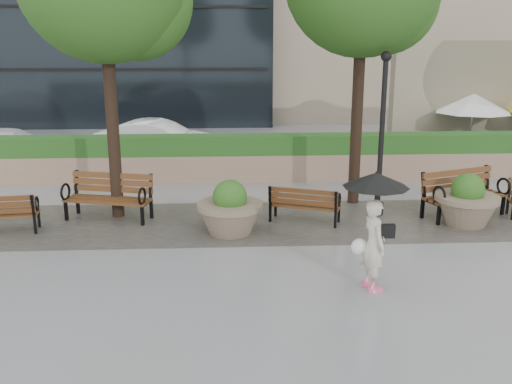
{
  "coord_description": "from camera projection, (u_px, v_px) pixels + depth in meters",
  "views": [
    {
      "loc": [
        -1.21,
        -9.44,
        4.12
      ],
      "look_at": [
        -0.61,
        1.61,
        1.1
      ],
      "focal_mm": 40.0,
      "sensor_mm": 36.0,
      "label": 1
    }
  ],
  "objects": [
    {
      "name": "ground",
      "position": [
        295.0,
        274.0,
        10.24
      ],
      "size": [
        100.0,
        100.0,
        0.0
      ],
      "primitive_type": "plane",
      "color": "gray",
      "rests_on": "ground"
    },
    {
      "name": "cobble_strip",
      "position": [
        279.0,
        222.0,
        13.13
      ],
      "size": [
        28.0,
        3.2,
        0.01
      ],
      "primitive_type": "cube",
      "color": "#383330",
      "rests_on": "ground"
    },
    {
      "name": "hedge_wall",
      "position": [
        267.0,
        158.0,
        16.81
      ],
      "size": [
        24.0,
        0.8,
        1.35
      ],
      "color": "#9A7C63",
      "rests_on": "ground"
    },
    {
      "name": "asphalt_street",
      "position": [
        259.0,
        153.0,
        20.84
      ],
      "size": [
        40.0,
        7.0,
        0.0
      ],
      "primitive_type": "cube",
      "color": "black",
      "rests_on": "ground"
    },
    {
      "name": "bench_1",
      "position": [
        109.0,
        207.0,
        13.22
      ],
      "size": [
        2.09,
        1.25,
        1.06
      ],
      "rotation": [
        0.0,
        0.0,
        -0.25
      ],
      "color": "#5B301A",
      "rests_on": "ground"
    },
    {
      "name": "bench_2",
      "position": [
        304.0,
        212.0,
        13.03
      ],
      "size": [
        1.69,
        1.15,
        0.85
      ],
      "rotation": [
        0.0,
        0.0,
        2.78
      ],
      "color": "#5B301A",
      "rests_on": "ground"
    },
    {
      "name": "bench_3",
      "position": [
        463.0,
        203.0,
        13.43
      ],
      "size": [
        2.16,
        1.45,
        1.09
      ],
      "rotation": [
        0.0,
        0.0,
        0.35
      ],
      "color": "#5B301A",
      "rests_on": "ground"
    },
    {
      "name": "planter_left",
      "position": [
        230.0,
        213.0,
        12.23
      ],
      "size": [
        1.42,
        1.42,
        1.19
      ],
      "color": "#7F6B56",
      "rests_on": "ground"
    },
    {
      "name": "planter_right",
      "position": [
        466.0,
        205.0,
        12.81
      ],
      "size": [
        1.42,
        1.42,
        1.19
      ],
      "color": "#7F6B56",
      "rests_on": "ground"
    },
    {
      "name": "lamppost",
      "position": [
        381.0,
        146.0,
        13.23
      ],
      "size": [
        0.28,
        0.28,
        3.82
      ],
      "color": "black",
      "rests_on": "ground"
    },
    {
      "name": "patio_umb_white",
      "position": [
        473.0,
        104.0,
        18.74
      ],
      "size": [
        2.5,
        2.5,
        2.3
      ],
      "color": "black",
      "rests_on": "ground"
    },
    {
      "name": "car_left",
      "position": [
        12.0,
        147.0,
        18.81
      ],
      "size": [
        4.24,
        2.01,
        1.19
      ],
      "primitive_type": "imported",
      "rotation": [
        0.0,
        0.0,
        1.65
      ],
      "color": "white",
      "rests_on": "ground"
    },
    {
      "name": "car_right",
      "position": [
        158.0,
        141.0,
        19.5
      ],
      "size": [
        4.38,
        2.36,
        1.37
      ],
      "primitive_type": "imported",
      "rotation": [
        0.0,
        0.0,
        1.34
      ],
      "color": "white",
      "rests_on": "ground"
    },
    {
      "name": "pedestrian",
      "position": [
        374.0,
        220.0,
        9.35
      ],
      "size": [
        1.09,
        1.09,
        2.0
      ],
      "rotation": [
        0.0,
        0.0,
        1.76
      ],
      "color": "beige",
      "rests_on": "ground"
    }
  ]
}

